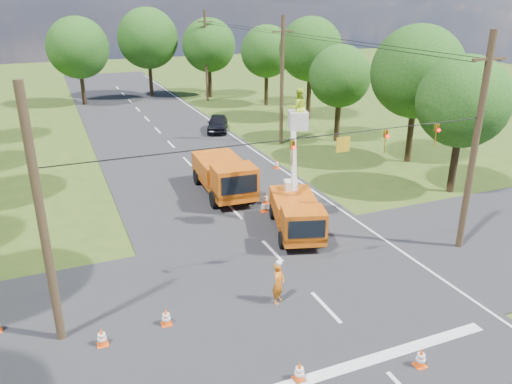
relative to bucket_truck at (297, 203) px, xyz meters
name	(u,v)px	position (x,y,z in m)	size (l,w,h in m)	color
ground	(187,162)	(-1.98, 13.58, -1.61)	(140.00, 140.00, 0.00)	#314C17
road_main	(187,162)	(-1.98, 13.58, -1.61)	(12.00, 100.00, 0.06)	black
road_cross	(302,283)	(-1.98, -4.42, -1.61)	(56.00, 10.00, 0.07)	black
stop_bar	(375,360)	(-1.98, -9.62, -1.61)	(9.00, 0.45, 0.02)	silver
edge_line	(258,154)	(3.62, 13.58, -1.61)	(0.12, 90.00, 0.02)	silver
bucket_truck	(297,203)	(0.00, 0.00, 0.00)	(3.48, 5.77, 7.27)	#CB620E
second_truck	(224,175)	(-1.61, 6.41, -0.34)	(2.87, 6.61, 2.43)	#CB620E
ground_worker	(279,283)	(-3.50, -5.34, -0.74)	(0.63, 0.41, 1.73)	#DE5612
distant_car	(218,123)	(2.97, 21.33, -0.88)	(1.73, 4.29, 1.46)	black
traffic_cone_0	(299,371)	(-4.73, -9.50, -1.25)	(0.38, 0.38, 0.71)	#FF4D0D
traffic_cone_1	(421,357)	(-0.82, -10.45, -1.25)	(0.38, 0.38, 0.71)	#FF4D0D
traffic_cone_2	(304,225)	(0.43, 0.00, -1.25)	(0.38, 0.38, 0.71)	#FF4D0D
traffic_cone_3	(266,198)	(0.10, 4.07, -1.25)	(0.38, 0.38, 0.71)	#FF4D0D
traffic_cone_4	(166,317)	(-7.90, -5.10, -1.25)	(0.38, 0.38, 0.71)	#FF4D0D
traffic_cone_5	(102,337)	(-10.19, -5.39, -1.25)	(0.38, 0.38, 0.71)	#FF4D0D
traffic_cone_7	(277,164)	(3.40, 9.68, -1.25)	(0.38, 0.38, 0.71)	#FF4D0D
traffic_cone_8	(264,206)	(-0.48, 3.01, -1.25)	(0.38, 0.38, 0.71)	#FF4D0D
pole_right_near	(475,144)	(6.52, -4.42, 3.50)	(1.80, 0.30, 10.00)	#4C3823
pole_right_mid	(282,81)	(6.52, 15.58, 3.50)	(1.80, 0.30, 10.00)	#4C3823
pole_right_far	(206,56)	(6.52, 35.58, 3.50)	(1.80, 0.30, 10.00)	#4C3823
pole_left	(42,222)	(-11.48, -4.42, 2.89)	(0.30, 0.30, 9.00)	#4C3823
signal_span	(357,142)	(0.24, -4.43, 4.27)	(18.00, 0.29, 1.07)	black
tree_right_a	(463,102)	(11.52, 1.58, 3.95)	(5.40, 5.40, 8.28)	#382616
tree_right_b	(417,72)	(13.02, 7.58, 4.83)	(6.40, 6.40, 9.65)	#382616
tree_right_c	(340,76)	(11.22, 14.58, 3.70)	(5.00, 5.00, 7.83)	#382616
tree_right_d	(311,49)	(12.82, 22.58, 5.07)	(6.00, 6.00, 9.70)	#382616
tree_right_e	(267,52)	(11.82, 30.58, 4.20)	(5.60, 5.60, 8.63)	#382616
tree_far_a	(78,48)	(-6.98, 38.58, 4.58)	(6.60, 6.60, 9.50)	#382616
tree_far_b	(148,38)	(1.02, 40.58, 5.20)	(7.00, 7.00, 10.32)	#382616
tree_far_c	(209,45)	(7.52, 37.58, 4.45)	(6.20, 6.20, 9.18)	#382616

